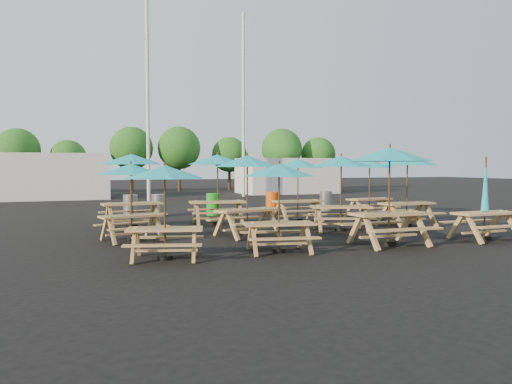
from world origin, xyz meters
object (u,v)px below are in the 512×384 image
object	(u,v)px
waste_bin_0	(130,206)
waste_bin_1	(159,205)
picnic_unit_11	(370,167)
picnic_unit_0	(165,178)
picnic_unit_8	(298,167)
picnic_unit_2	(132,164)
waste_bin_2	(213,204)
picnic_unit_3	(279,176)
waste_bin_3	(272,202)
picnic_unit_4	(247,166)
waste_bin_4	(326,201)
picnic_unit_1	(131,174)
picnic_unit_5	(218,164)
picnic_unit_7	(341,166)
picnic_unit_10	(407,165)
picnic_unit_9	(485,206)
picnic_unit_6	(390,161)

from	to	relation	value
waste_bin_0	waste_bin_1	size ratio (longest dim) A/B	1.00
picnic_unit_11	waste_bin_1	bearing A→B (deg)	145.18
picnic_unit_0	picnic_unit_8	distance (m)	8.25
picnic_unit_2	picnic_unit_8	bearing A→B (deg)	-8.56
picnic_unit_11	waste_bin_2	world-z (taller)	picnic_unit_11
picnic_unit_3	waste_bin_3	size ratio (longest dim) A/B	2.34
picnic_unit_4	picnic_unit_11	size ratio (longest dim) A/B	1.05
picnic_unit_3	waste_bin_4	size ratio (longest dim) A/B	2.34
picnic_unit_2	waste_bin_2	xyz separation A→B (m)	(3.61, 3.04, -1.65)
waste_bin_2	waste_bin_4	distance (m)	5.31
picnic_unit_2	waste_bin_4	world-z (taller)	picnic_unit_2
picnic_unit_8	picnic_unit_1	bearing A→B (deg)	-157.92
picnic_unit_2	picnic_unit_4	world-z (taller)	picnic_unit_2
waste_bin_4	picnic_unit_2	bearing A→B (deg)	-160.33
picnic_unit_11	waste_bin_3	distance (m)	4.67
picnic_unit_3	picnic_unit_5	size ratio (longest dim) A/B	0.86
picnic_unit_0	picnic_unit_7	distance (m)	6.62
picnic_unit_4	picnic_unit_10	size ratio (longest dim) A/B	1.00
picnic_unit_3	picnic_unit_9	size ratio (longest dim) A/B	0.92
picnic_unit_9	picnic_unit_2	bearing A→B (deg)	143.30
picnic_unit_5	waste_bin_3	xyz separation A→B (m)	(3.49, 3.56, -1.65)
picnic_unit_4	waste_bin_2	world-z (taller)	picnic_unit_4
picnic_unit_6	picnic_unit_7	xyz separation A→B (m)	(0.27, 2.89, -0.14)
picnic_unit_0	waste_bin_1	size ratio (longest dim) A/B	2.39
picnic_unit_11	waste_bin_2	size ratio (longest dim) A/B	2.56
picnic_unit_4	waste_bin_3	bearing A→B (deg)	47.71
picnic_unit_3	waste_bin_1	xyz separation A→B (m)	(-1.29, 9.28, -1.36)
picnic_unit_1	picnic_unit_6	world-z (taller)	picnic_unit_6
waste_bin_4	picnic_unit_4	bearing A→B (deg)	-133.06
picnic_unit_1	picnic_unit_4	world-z (taller)	picnic_unit_4
picnic_unit_4	picnic_unit_7	bearing A→B (deg)	-13.35
picnic_unit_5	picnic_unit_2	bearing A→B (deg)	-178.18
picnic_unit_6	waste_bin_3	distance (m)	9.61
waste_bin_3	picnic_unit_7	bearing A→B (deg)	-93.17
picnic_unit_4	picnic_unit_8	xyz separation A→B (m)	(3.02, 3.01, -0.04)
waste_bin_3	waste_bin_0	bearing A→B (deg)	-179.34
picnic_unit_9	picnic_unit_11	world-z (taller)	picnic_unit_11
picnic_unit_7	waste_bin_2	distance (m)	6.87
picnic_unit_8	waste_bin_0	world-z (taller)	picnic_unit_8
picnic_unit_0	waste_bin_3	size ratio (longest dim) A/B	2.39
waste_bin_1	picnic_unit_11	bearing A→B (deg)	-24.06
picnic_unit_7	picnic_unit_9	world-z (taller)	picnic_unit_7
picnic_unit_1	picnic_unit_10	distance (m)	9.04
picnic_unit_0	picnic_unit_7	bearing A→B (deg)	41.02
picnic_unit_0	picnic_unit_6	distance (m)	5.72
picnic_unit_8	picnic_unit_11	world-z (taller)	picnic_unit_8
picnic_unit_5	picnic_unit_6	distance (m)	6.53
picnic_unit_5	waste_bin_1	distance (m)	4.08
picnic_unit_6	waste_bin_4	world-z (taller)	picnic_unit_6
waste_bin_2	waste_bin_1	bearing A→B (deg)	175.49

